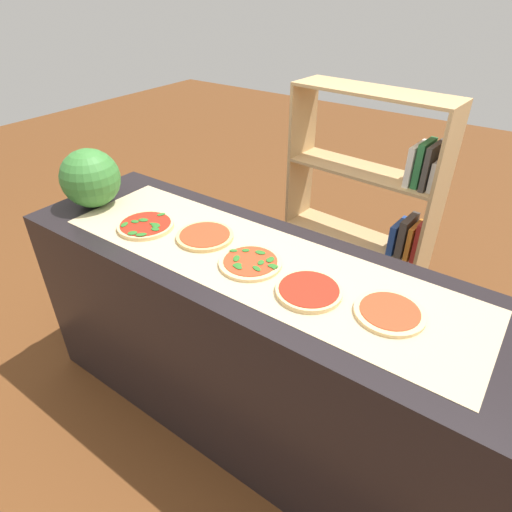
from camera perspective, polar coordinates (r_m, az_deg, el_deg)
ground_plane at (r=2.40m, az=0.00°, el=-19.87°), size 12.00×12.00×0.00m
counter at (r=2.04m, az=0.00°, el=-11.78°), size 2.23×0.68×0.96m
parchment_paper at (r=1.73m, az=0.00°, el=-0.52°), size 1.78×0.50×0.00m
pizza_spinach_0 at (r=2.01m, az=-14.28°, el=3.93°), size 0.25×0.25×0.03m
pizza_plain_1 at (r=1.89m, az=-6.73°, el=2.62°), size 0.25×0.25×0.02m
pizza_spinach_2 at (r=1.70m, az=-0.71°, el=-0.83°), size 0.25×0.25×0.02m
pizza_plain_3 at (r=1.57m, az=6.96°, el=-4.55°), size 0.24×0.24×0.02m
pizza_plain_4 at (r=1.53m, az=17.15°, el=-7.08°), size 0.24×0.24×0.02m
watermelon at (r=2.25m, az=-20.93°, el=9.53°), size 0.28×0.28×0.28m
bookshelf at (r=2.82m, az=15.39°, el=4.08°), size 0.95×0.35×1.39m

